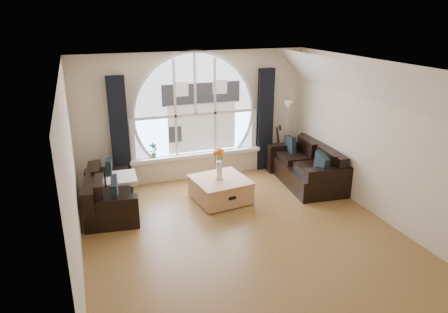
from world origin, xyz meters
TOP-DOWN VIEW (x-y plane):
  - ground at (0.00, 0.00)m, footprint 5.00×5.50m
  - ceiling at (0.00, 0.00)m, footprint 5.00×5.50m
  - wall_back at (0.00, 2.75)m, footprint 5.00×0.01m
  - wall_front at (0.00, -2.75)m, footprint 5.00×0.01m
  - wall_left at (-2.50, 0.00)m, footprint 0.01×5.50m
  - wall_right at (2.50, 0.00)m, footprint 0.01×5.50m
  - attic_slope at (2.20, 0.00)m, footprint 0.92×5.50m
  - arched_window at (0.00, 2.72)m, footprint 2.60×0.06m
  - window_sill at (0.00, 2.65)m, footprint 2.90×0.22m
  - window_frame at (0.00, 2.69)m, footprint 2.76×0.08m
  - neighbor_house at (0.15, 2.71)m, footprint 1.70×0.02m
  - curtain_left at (-1.60, 2.63)m, footprint 0.35×0.12m
  - curtain_right at (1.60, 2.63)m, footprint 0.35×0.12m
  - sofa_left at (-1.94, 1.59)m, footprint 1.00×1.71m
  - sofa_right at (2.05, 1.51)m, footprint 1.10×1.93m
  - coffee_chest at (0.08, 1.33)m, footprint 1.11×1.11m
  - throw_blanket at (-1.71, 1.84)m, footprint 0.57×0.57m
  - vase_flowers at (0.07, 1.35)m, footprint 0.24×0.24m
  - floor_lamp at (2.03, 2.38)m, footprint 0.24×0.24m
  - guitar at (1.87, 2.53)m, footprint 0.41×0.34m
  - potted_plant at (-0.94, 2.65)m, footprint 0.20×0.16m

SIDE VIEW (x-z plane):
  - ground at x=0.00m, z-range -0.01..0.01m
  - coffee_chest at x=0.08m, z-range 0.00..0.49m
  - sofa_left at x=-1.94m, z-range 0.04..0.76m
  - sofa_right at x=2.05m, z-range -0.01..0.81m
  - throw_blanket at x=-1.71m, z-range 0.45..0.55m
  - window_sill at x=0.00m, z-range 0.47..0.55m
  - guitar at x=1.87m, z-range 0.00..1.06m
  - potted_plant at x=-0.94m, z-range 0.55..0.88m
  - floor_lamp at x=2.03m, z-range 0.00..1.60m
  - vase_flowers at x=0.07m, z-range 0.49..1.19m
  - curtain_left at x=-1.60m, z-range 0.00..2.30m
  - curtain_right at x=1.60m, z-range 0.00..2.30m
  - wall_back at x=0.00m, z-range 0.00..2.70m
  - wall_front at x=0.00m, z-range 0.00..2.70m
  - wall_left at x=-2.50m, z-range 0.00..2.70m
  - wall_right at x=2.50m, z-range 0.00..2.70m
  - neighbor_house at x=0.15m, z-range 0.75..2.25m
  - arched_window at x=0.00m, z-range 0.55..2.70m
  - window_frame at x=0.00m, z-range 0.55..2.70m
  - attic_slope at x=2.20m, z-range 1.99..2.71m
  - ceiling at x=0.00m, z-range 2.70..2.71m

